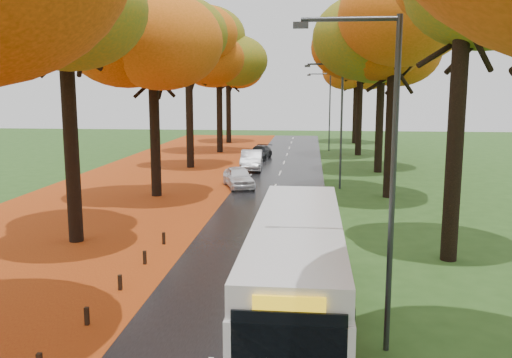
# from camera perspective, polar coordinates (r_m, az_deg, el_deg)

# --- Properties ---
(road) EXTENTS (6.50, 90.00, 0.04)m
(road) POSITION_cam_1_polar(r_m,az_deg,el_deg) (30.48, 1.38, -2.55)
(road) COLOR black
(road) RESTS_ON ground
(centre_line) EXTENTS (0.12, 90.00, 0.01)m
(centre_line) POSITION_cam_1_polar(r_m,az_deg,el_deg) (30.48, 1.38, -2.50)
(centre_line) COLOR silver
(centre_line) RESTS_ON road
(leaf_verge) EXTENTS (12.00, 90.00, 0.02)m
(leaf_verge) POSITION_cam_1_polar(r_m,az_deg,el_deg) (32.42, -14.70, -2.15)
(leaf_verge) COLOR maroon
(leaf_verge) RESTS_ON ground
(leaf_drift) EXTENTS (0.90, 90.00, 0.01)m
(leaf_drift) POSITION_cam_1_polar(r_m,az_deg,el_deg) (30.85, -4.28, -2.38)
(leaf_drift) COLOR #B24D12
(leaf_drift) RESTS_ON road
(trees_left) EXTENTS (9.20, 74.00, 13.88)m
(trees_left) POSITION_cam_1_polar(r_m,az_deg,el_deg) (33.32, -11.10, 14.75)
(trees_left) COLOR black
(trees_left) RESTS_ON ground
(trees_right) EXTENTS (9.30, 74.20, 13.96)m
(trees_right) POSITION_cam_1_polar(r_m,az_deg,el_deg) (32.21, 15.06, 15.08)
(trees_right) COLOR black
(trees_right) RESTS_ON ground
(streetlamp_near) EXTENTS (2.45, 0.18, 8.00)m
(streetlamp_near) POSITION_cam_1_polar(r_m,az_deg,el_deg) (12.95, 13.20, 1.95)
(streetlamp_near) COLOR #333538
(streetlamp_near) RESTS_ON ground
(streetlamp_mid) EXTENTS (2.45, 0.18, 8.00)m
(streetlamp_mid) POSITION_cam_1_polar(r_m,az_deg,el_deg) (34.81, 8.58, 6.64)
(streetlamp_mid) COLOR #333538
(streetlamp_mid) RESTS_ON ground
(streetlamp_far) EXTENTS (2.45, 0.18, 8.00)m
(streetlamp_far) POSITION_cam_1_polar(r_m,az_deg,el_deg) (56.78, 7.52, 7.70)
(streetlamp_far) COLOR #333538
(streetlamp_far) RESTS_ON ground
(bus) EXTENTS (2.47, 10.59, 2.79)m
(bus) POSITION_cam_1_polar(r_m,az_deg,el_deg) (15.22, 4.34, -9.15)
(bus) COLOR #4F0C12
(bus) RESTS_ON road
(car_white) EXTENTS (2.79, 4.24, 1.34)m
(car_white) POSITION_cam_1_polar(r_m,az_deg,el_deg) (35.20, -1.85, 0.21)
(car_white) COLOR white
(car_white) RESTS_ON road
(car_silver) EXTENTS (1.88, 4.72, 1.53)m
(car_silver) POSITION_cam_1_polar(r_m,az_deg,el_deg) (42.88, -0.47, 2.00)
(car_silver) COLOR #97999E
(car_silver) RESTS_ON road
(car_dark) EXTENTS (2.27, 4.29, 1.19)m
(car_dark) POSITION_cam_1_polar(r_m,az_deg,el_deg) (49.73, 0.40, 2.83)
(car_dark) COLOR black
(car_dark) RESTS_ON road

